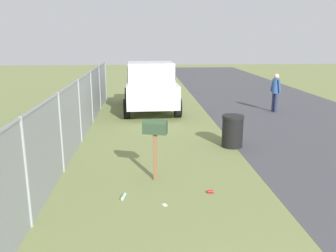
{
  "coord_description": "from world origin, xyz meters",
  "views": [
    {
      "loc": [
        -1.14,
        1.44,
        3.1
      ],
      "look_at": [
        6.2,
        0.94,
        1.25
      ],
      "focal_mm": 37.87,
      "sensor_mm": 36.0,
      "label": 1
    }
  ],
  "objects_px": {
    "pickup_truck": "(150,85)",
    "trash_bin": "(233,131)",
    "pedestrian": "(276,90)",
    "mailbox": "(155,132)"
  },
  "relations": [
    {
      "from": "pickup_truck",
      "to": "pedestrian",
      "type": "distance_m",
      "value": 5.29
    },
    {
      "from": "trash_bin",
      "to": "pedestrian",
      "type": "xyz_separation_m",
      "value": [
        4.72,
        -2.98,
        0.47
      ]
    },
    {
      "from": "pickup_truck",
      "to": "mailbox",
      "type": "bearing_deg",
      "value": -2.27
    },
    {
      "from": "pickup_truck",
      "to": "trash_bin",
      "type": "height_order",
      "value": "pickup_truck"
    },
    {
      "from": "trash_bin",
      "to": "pedestrian",
      "type": "distance_m",
      "value": 5.6
    },
    {
      "from": "mailbox",
      "to": "pedestrian",
      "type": "height_order",
      "value": "pedestrian"
    },
    {
      "from": "pedestrian",
      "to": "trash_bin",
      "type": "bearing_deg",
      "value": -144.86
    },
    {
      "from": "pickup_truck",
      "to": "trash_bin",
      "type": "bearing_deg",
      "value": 20.65
    },
    {
      "from": "trash_bin",
      "to": "pedestrian",
      "type": "height_order",
      "value": "pedestrian"
    },
    {
      "from": "pickup_truck",
      "to": "trash_bin",
      "type": "relative_size",
      "value": 5.43
    }
  ]
}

